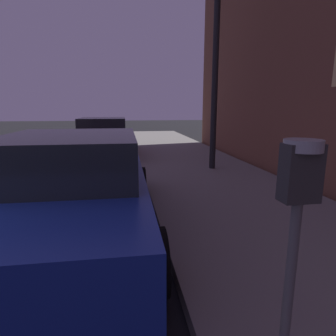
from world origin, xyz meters
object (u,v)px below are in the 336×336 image
(parking_meter, at_px, (297,208))
(car_red, at_px, (103,138))
(street_lamp, at_px, (216,34))
(car_blue, at_px, (74,188))

(parking_meter, height_order, car_red, parking_meter)
(parking_meter, xyz_separation_m, car_red, (-1.55, 8.96, -0.54))
(parking_meter, height_order, street_lamp, street_lamp)
(parking_meter, distance_m, street_lamp, 6.63)
(car_blue, relative_size, street_lamp, 0.90)
(car_blue, bearing_deg, parking_meter, -58.67)
(parking_meter, xyz_separation_m, street_lamp, (1.51, 6.03, 2.31))
(car_red, xyz_separation_m, street_lamp, (3.07, -2.93, 2.85))
(car_blue, relative_size, car_red, 1.13)
(car_blue, height_order, street_lamp, street_lamp)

